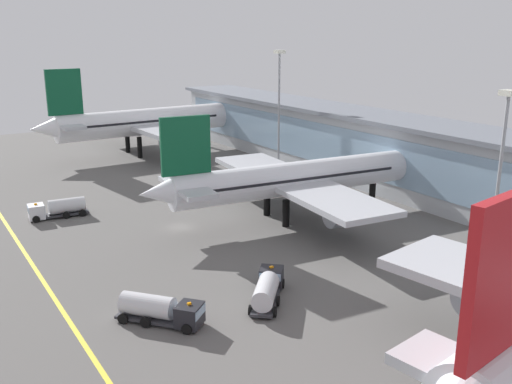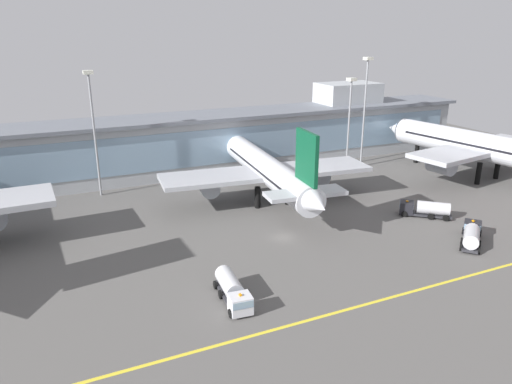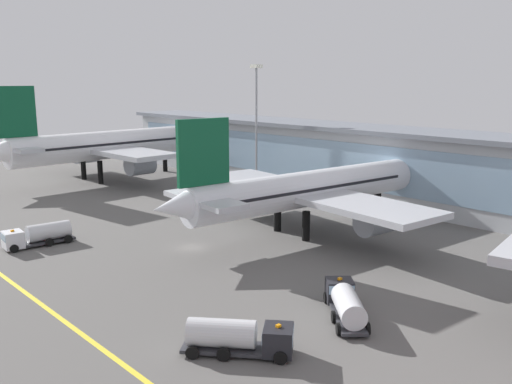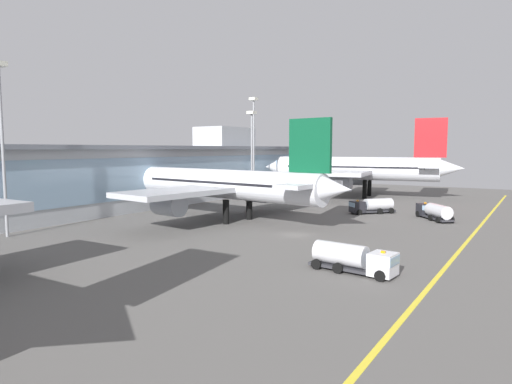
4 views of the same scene
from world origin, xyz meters
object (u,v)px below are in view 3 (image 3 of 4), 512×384
baggage_tug_near (345,301)px  service_truck_far (242,337)px  airliner_near_right (307,190)px  fuel_tanker_truck (36,235)px  apron_light_mast_east (256,109)px  airliner_near_left (103,146)px

baggage_tug_near → service_truck_far: 11.94m
airliner_near_right → service_truck_far: size_ratio=5.77×
airliner_near_right → baggage_tug_near: size_ratio=5.82×
fuel_tanker_truck → apron_light_mast_east: size_ratio=0.37×
service_truck_far → apron_light_mast_east: bearing=95.6°
baggage_tug_near → service_truck_far: bearing=125.6°
airliner_near_right → apron_light_mast_east: apron_light_mast_east is taller
baggage_tug_near → apron_light_mast_east: apron_light_mast_east is taller
service_truck_far → apron_light_mast_east: apron_light_mast_east is taller
fuel_tanker_truck → baggage_tug_near: size_ratio=1.10×
service_truck_far → baggage_tug_near: bearing=43.9°
fuel_tanker_truck → apron_light_mast_east: (-9.24, 48.81, 14.58)m
baggage_tug_near → apron_light_mast_east: (-51.23, 36.42, 14.58)m
airliner_near_left → baggage_tug_near: size_ratio=6.24×
baggage_tug_near → airliner_near_right: bearing=0.4°
airliner_near_left → fuel_tanker_truck: (39.02, -30.56, -6.06)m
airliner_near_right → apron_light_mast_east: bearing=65.0°
airliner_near_left → fuel_tanker_truck: airliner_near_left is taller
airliner_near_left → baggage_tug_near: airliner_near_left is taller
airliner_near_right → service_truck_far: (20.76, -30.91, -4.78)m
airliner_near_left → service_truck_far: 85.51m
airliner_near_right → baggage_tug_near: bearing=-125.3°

